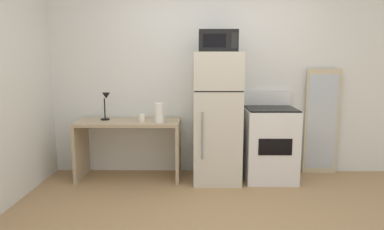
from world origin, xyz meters
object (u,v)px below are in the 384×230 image
object	(u,v)px
microwave	(218,41)
oven_range	(270,143)
desk	(129,137)
desk_lamp	(106,101)
refrigerator	(217,117)
coffee_mug	(142,118)
leaning_mirror	(322,122)
paper_towel_roll	(159,113)

from	to	relation	value
microwave	oven_range	xyz separation A→B (m)	(0.68, 0.05, -1.27)
desk	desk_lamp	xyz separation A→B (m)	(-0.29, 0.04, 0.46)
refrigerator	oven_range	distance (m)	0.75
desk_lamp	oven_range	bearing A→B (deg)	-1.57
coffee_mug	leaning_mirror	world-z (taller)	leaning_mirror
desk	microwave	world-z (taller)	microwave
oven_range	leaning_mirror	xyz separation A→B (m)	(0.73, 0.26, 0.23)
desk	desk_lamp	distance (m)	0.54
leaning_mirror	paper_towel_roll	bearing A→B (deg)	-170.59
desk_lamp	coffee_mug	size ratio (longest dim) A/B	3.72
refrigerator	microwave	xyz separation A→B (m)	(0.00, -0.02, 0.93)
desk_lamp	oven_range	world-z (taller)	desk_lamp
paper_towel_roll	oven_range	size ratio (longest dim) A/B	0.22
desk_lamp	oven_range	size ratio (longest dim) A/B	0.32
desk	leaning_mirror	xyz separation A→B (m)	(2.52, 0.23, 0.17)
refrigerator	microwave	size ratio (longest dim) A/B	3.48
desk	refrigerator	size ratio (longest dim) A/B	0.81
refrigerator	leaning_mirror	xyz separation A→B (m)	(1.41, 0.28, -0.10)
desk	desk_lamp	world-z (taller)	desk_lamp
desk_lamp	oven_range	distance (m)	2.15
oven_range	leaning_mirror	distance (m)	0.81
refrigerator	oven_range	size ratio (longest dim) A/B	1.46
coffee_mug	leaning_mirror	size ratio (longest dim) A/B	0.07
desk_lamp	refrigerator	world-z (taller)	refrigerator
desk	oven_range	world-z (taller)	oven_range
paper_towel_roll	refrigerator	xyz separation A→B (m)	(0.71, 0.07, -0.07)
paper_towel_roll	microwave	size ratio (longest dim) A/B	0.52
paper_towel_roll	oven_range	distance (m)	1.45
refrigerator	desk_lamp	bearing A→B (deg)	176.66
oven_range	refrigerator	bearing A→B (deg)	-177.87
desk_lamp	refrigerator	bearing A→B (deg)	-3.34
desk_lamp	leaning_mirror	xyz separation A→B (m)	(2.81, 0.20, -0.29)
desk	refrigerator	bearing A→B (deg)	-2.38
desk	coffee_mug	world-z (taller)	coffee_mug
desk	refrigerator	distance (m)	1.15
oven_range	microwave	bearing A→B (deg)	-176.08
desk	leaning_mirror	size ratio (longest dim) A/B	0.92
desk	oven_range	xyz separation A→B (m)	(1.79, -0.02, -0.07)
microwave	desk_lamp	bearing A→B (deg)	175.80
desk	coffee_mug	xyz separation A→B (m)	(0.18, -0.07, 0.26)
desk	oven_range	size ratio (longest dim) A/B	1.18
refrigerator	leaning_mirror	distance (m)	1.44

